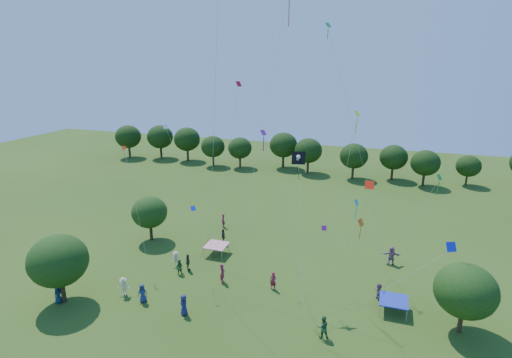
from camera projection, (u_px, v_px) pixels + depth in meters
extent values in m
cylinder|color=#422B19|center=(63.00, 292.00, 33.43)|extent=(0.38, 0.38, 1.83)
ellipsoid|color=#1E4012|center=(58.00, 261.00, 32.58)|extent=(4.76, 4.76, 4.29)
cylinder|color=#422B19|center=(151.00, 233.00, 44.94)|extent=(0.35, 0.35, 1.70)
ellipsoid|color=#1E4012|center=(149.00, 212.00, 44.22)|extent=(3.92, 3.92, 3.53)
cylinder|color=#422B19|center=(460.00, 323.00, 29.71)|extent=(0.34, 0.34, 1.66)
ellipsoid|color=#1E4012|center=(466.00, 291.00, 28.93)|extent=(4.42, 4.42, 3.97)
cylinder|color=#422B19|center=(130.00, 152.00, 82.65)|extent=(0.44, 0.44, 2.15)
ellipsoid|color=#18320E|center=(128.00, 137.00, 81.70)|extent=(5.17, 5.17, 4.65)
cylinder|color=#422B19|center=(161.00, 153.00, 82.21)|extent=(0.45, 0.45, 2.17)
ellipsoid|color=#18320E|center=(160.00, 137.00, 81.25)|extent=(5.22, 5.22, 4.70)
cylinder|color=#422B19|center=(188.00, 155.00, 80.02)|extent=(0.44, 0.44, 2.15)
ellipsoid|color=#18320E|center=(187.00, 139.00, 79.07)|extent=(5.17, 5.17, 4.65)
cylinder|color=#422B19|center=(213.00, 161.00, 76.02)|extent=(0.38, 0.38, 1.87)
ellipsoid|color=#18320E|center=(213.00, 147.00, 75.20)|extent=(4.48, 4.48, 4.03)
cylinder|color=#422B19|center=(240.00, 163.00, 75.03)|extent=(0.38, 0.38, 1.84)
ellipsoid|color=#18320E|center=(240.00, 148.00, 74.22)|extent=(4.42, 4.42, 3.98)
cylinder|color=#422B19|center=(283.00, 162.00, 74.86)|extent=(0.44, 0.44, 2.14)
ellipsoid|color=#18320E|center=(283.00, 145.00, 73.92)|extent=(5.14, 5.14, 4.63)
cylinder|color=#422B19|center=(308.00, 167.00, 71.38)|extent=(0.42, 0.42, 2.03)
ellipsoid|color=#18320E|center=(308.00, 151.00, 70.49)|extent=(4.86, 4.86, 4.37)
cylinder|color=#422B19|center=(353.00, 173.00, 68.00)|extent=(0.40, 0.40, 1.96)
ellipsoid|color=#18320E|center=(354.00, 156.00, 67.13)|extent=(4.71, 4.71, 4.24)
cylinder|color=#422B19|center=(392.00, 174.00, 67.50)|extent=(0.39, 0.39, 1.91)
ellipsoid|color=#18320E|center=(394.00, 157.00, 66.65)|extent=(4.59, 4.59, 4.13)
cylinder|color=#422B19|center=(423.00, 180.00, 64.09)|extent=(0.39, 0.39, 1.89)
ellipsoid|color=#18320E|center=(425.00, 163.00, 63.26)|extent=(4.54, 4.54, 4.08)
cylinder|color=#422B19|center=(466.00, 180.00, 64.46)|extent=(0.33, 0.33, 1.58)
ellipsoid|color=#18320E|center=(469.00, 166.00, 63.76)|extent=(3.80, 3.80, 3.42)
cube|color=#D31844|center=(216.00, 245.00, 41.52)|extent=(2.20, 2.20, 0.08)
cylinder|color=#999999|center=(204.00, 252.00, 41.06)|extent=(0.05, 0.05, 1.10)
cylinder|color=#999999|center=(222.00, 255.00, 40.46)|extent=(0.05, 0.05, 1.10)
cylinder|color=#999999|center=(212.00, 244.00, 42.87)|extent=(0.05, 0.05, 1.10)
cylinder|color=#999999|center=(229.00, 247.00, 42.28)|extent=(0.05, 0.05, 1.10)
cube|color=#1B2FB4|center=(394.00, 300.00, 32.07)|extent=(2.20, 2.20, 0.08)
cylinder|color=#999999|center=(380.00, 310.00, 31.61)|extent=(0.05, 0.05, 1.10)
cylinder|color=#999999|center=(407.00, 315.00, 31.01)|extent=(0.05, 0.05, 1.10)
cylinder|color=#999999|center=(381.00, 297.00, 33.43)|extent=(0.05, 0.05, 1.10)
cylinder|color=#999999|center=(406.00, 301.00, 32.83)|extent=(0.05, 0.05, 1.10)
imported|color=#1A334D|center=(58.00, 294.00, 33.33)|extent=(0.47, 0.83, 1.64)
imported|color=maroon|center=(222.00, 273.00, 36.33)|extent=(0.58, 0.77, 1.87)
imported|color=#25562F|center=(323.00, 327.00, 29.11)|extent=(0.99, 0.76, 1.79)
imported|color=beige|center=(124.00, 286.00, 34.39)|extent=(1.19, 0.75, 1.68)
imported|color=#423734|center=(223.00, 237.00, 43.94)|extent=(0.94, 1.13, 1.77)
imported|color=#915481|center=(391.00, 255.00, 39.57)|extent=(1.83, 0.80, 1.91)
imported|color=navy|center=(143.00, 293.00, 33.42)|extent=(0.89, 0.61, 1.65)
imported|color=maroon|center=(223.00, 221.00, 48.31)|extent=(0.69, 0.75, 1.69)
imported|color=#2F6029|center=(179.00, 267.00, 37.82)|extent=(0.80, 0.52, 1.50)
imported|color=beige|center=(176.00, 259.00, 39.24)|extent=(1.02, 1.08, 1.58)
imported|color=#3D3930|center=(188.00, 263.00, 38.38)|extent=(0.91, 1.10, 1.72)
imported|color=#864E6D|center=(379.00, 291.00, 33.79)|extent=(1.09, 1.51, 1.53)
imported|color=navy|center=(184.00, 305.00, 31.76)|extent=(0.75, 0.98, 1.76)
imported|color=maroon|center=(273.00, 281.00, 35.26)|extent=(0.67, 0.48, 1.67)
cube|color=black|center=(299.00, 158.00, 32.28)|extent=(1.20, 0.80, 0.95)
cube|color=black|center=(298.00, 173.00, 32.70)|extent=(0.20, 0.25, 1.18)
sphere|color=white|center=(298.00, 157.00, 32.20)|extent=(0.35, 0.35, 0.35)
cylinder|color=white|center=(298.00, 160.00, 32.28)|extent=(0.25, 0.48, 0.32)
cylinder|color=white|center=(298.00, 160.00, 32.28)|extent=(0.25, 0.48, 0.32)
cylinder|color=beige|center=(301.00, 236.00, 31.06)|extent=(1.93, 5.63, 10.21)
cube|color=red|center=(289.00, 7.00, 33.17)|extent=(0.22, 0.63, 2.94)
cylinder|color=beige|center=(260.00, 137.00, 33.40)|extent=(2.80, 6.95, 24.12)
cube|color=red|center=(239.00, 84.00, 36.28)|extent=(0.48, 0.59, 0.45)
cylinder|color=beige|center=(227.00, 173.00, 37.74)|extent=(1.70, 2.58, 15.96)
cube|color=red|center=(124.00, 148.00, 37.37)|extent=(0.37, 0.24, 0.31)
cube|color=red|center=(125.00, 157.00, 37.67)|extent=(0.23, 0.26, 1.30)
cylinder|color=beige|center=(136.00, 209.00, 36.78)|extent=(3.93, 3.38, 10.23)
cube|color=#FFFD16|center=(357.00, 114.00, 25.19)|extent=(0.37, 0.47, 0.34)
cube|color=#FFFD16|center=(356.00, 126.00, 25.46)|extent=(0.16, 0.24, 1.07)
cylinder|color=beige|center=(334.00, 227.00, 26.96)|extent=(1.86, 1.55, 14.87)
cube|color=#1A933C|center=(328.00, 25.00, 35.84)|extent=(0.58, 0.66, 0.44)
cube|color=#1A933C|center=(328.00, 34.00, 36.11)|extent=(0.11, 0.20, 0.85)
cylinder|color=beige|center=(358.00, 148.00, 36.61)|extent=(7.09, 2.86, 21.05)
cube|color=blue|center=(193.00, 208.00, 34.25)|extent=(0.49, 0.47, 0.35)
cylinder|color=beige|center=(201.00, 242.00, 35.10)|extent=(1.08, 0.24, 5.88)
cube|color=#92187C|center=(324.00, 228.00, 33.59)|extent=(0.46, 0.32, 0.37)
cylinder|color=beige|center=(310.00, 255.00, 34.22)|extent=(1.98, 0.82, 4.53)
cube|color=white|center=(166.00, 127.00, 42.20)|extent=(0.51, 0.46, 0.41)
cylinder|color=beige|center=(187.00, 178.00, 44.27)|extent=(3.35, 1.95, 11.29)
cube|color=#0B98AE|center=(356.00, 202.00, 34.11)|extent=(0.42, 0.60, 0.47)
cube|color=#0B98AE|center=(356.00, 213.00, 34.45)|extent=(0.21, 0.29, 1.37)
cylinder|color=beige|center=(351.00, 245.00, 33.96)|extent=(0.24, 2.58, 6.37)
cube|color=#EA570D|center=(361.00, 223.00, 35.58)|extent=(0.62, 0.77, 0.59)
cube|color=#EA570D|center=(360.00, 233.00, 35.94)|extent=(0.15, 0.29, 1.27)
cylinder|color=beige|center=(374.00, 244.00, 36.64)|extent=(2.67, 1.75, 4.08)
cube|color=red|center=(370.00, 185.00, 27.28)|extent=(0.64, 0.43, 0.49)
cylinder|color=beige|center=(358.00, 242.00, 30.46)|extent=(1.13, 3.36, 9.85)
cylinder|color=beige|center=(213.00, 156.00, 30.99)|extent=(2.73, 2.73, 22.17)
cube|color=#198D2D|center=(439.00, 177.00, 29.50)|extent=(0.47, 0.53, 0.39)
cube|color=#198D2D|center=(438.00, 188.00, 29.80)|extent=(0.12, 0.26, 1.14)
cylinder|color=beige|center=(409.00, 226.00, 33.43)|extent=(3.00, 4.46, 9.78)
cube|color=#1522D4|center=(451.00, 247.00, 21.87)|extent=(0.62, 0.49, 0.48)
cylinder|color=beige|center=(376.00, 294.00, 25.22)|extent=(7.28, 2.22, 8.26)
cube|color=#7C1892|center=(263.00, 133.00, 31.59)|extent=(0.48, 0.58, 0.40)
cube|color=#7C1892|center=(263.00, 144.00, 31.90)|extent=(0.16, 0.28, 1.22)
cylinder|color=beige|center=(282.00, 210.00, 33.22)|extent=(3.19, 0.53, 12.55)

